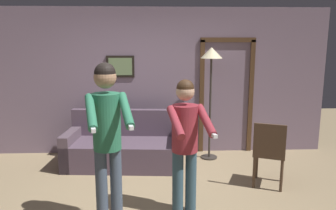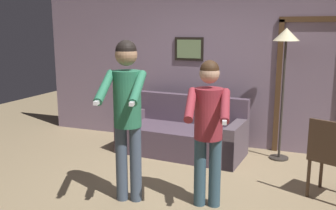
# 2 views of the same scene
# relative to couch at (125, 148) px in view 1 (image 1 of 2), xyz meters

# --- Properties ---
(ground_plane) EXTENTS (12.00, 12.00, 0.00)m
(ground_plane) POSITION_rel_couch_xyz_m (0.38, -1.51, -0.28)
(ground_plane) COLOR #96805E
(back_wall_assembly) EXTENTS (6.40, 0.10, 2.60)m
(back_wall_assembly) POSITION_rel_couch_xyz_m (0.40, 0.67, 1.02)
(back_wall_assembly) COLOR slate
(back_wall_assembly) RESTS_ON ground_plane
(couch) EXTENTS (1.96, 0.99, 0.87)m
(couch) POSITION_rel_couch_xyz_m (0.00, 0.00, 0.00)
(couch) COLOR #544252
(couch) RESTS_ON ground_plane
(torchiere_lamp) EXTENTS (0.37, 0.37, 1.92)m
(torchiere_lamp) POSITION_rel_couch_xyz_m (1.44, 0.26, 1.35)
(torchiere_lamp) COLOR #332D28
(torchiere_lamp) RESTS_ON ground_plane
(person_standing_left) EXTENTS (0.54, 0.74, 1.79)m
(person_standing_left) POSITION_rel_couch_xyz_m (-0.02, -1.79, 0.82)
(person_standing_left) COLOR #3F4D60
(person_standing_left) RESTS_ON ground_plane
(person_standing_right) EXTENTS (0.52, 0.63, 1.59)m
(person_standing_right) POSITION_rel_couch_xyz_m (0.84, -1.60, 0.67)
(person_standing_right) COLOR #324F5F
(person_standing_right) RESTS_ON ground_plane
(dining_chair_distant) EXTENTS (0.55, 0.55, 0.93)m
(dining_chair_distant) POSITION_rel_couch_xyz_m (2.06, -0.94, 0.25)
(dining_chair_distant) COLOR #4C3828
(dining_chair_distant) RESTS_ON ground_plane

